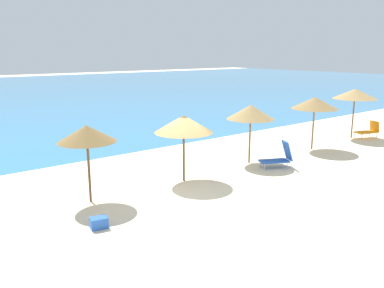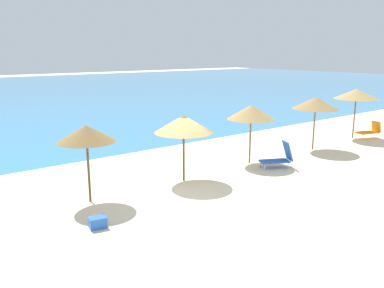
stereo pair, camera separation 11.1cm
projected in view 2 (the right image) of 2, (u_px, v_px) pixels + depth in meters
name	position (u px, v px, depth m)	size (l,w,h in m)	color
ground_plane	(181.00, 187.00, 14.97)	(160.00, 160.00, 0.00)	beige
beach_umbrella_2	(86.00, 134.00, 13.00)	(1.92, 1.92, 2.62)	brown
beach_umbrella_3	(184.00, 124.00, 15.21)	(2.26, 2.26, 2.59)	brown
beach_umbrella_4	(251.00, 112.00, 17.71)	(2.13, 2.13, 2.64)	brown
beach_umbrella_5	(316.00, 103.00, 20.13)	(2.33, 2.33, 2.70)	brown
beach_umbrella_6	(356.00, 94.00, 22.81)	(2.48, 2.48, 2.86)	brown
lounge_chair_0	(370.00, 131.00, 23.25)	(1.49, 0.99, 0.98)	orange
lounge_chair_1	(279.00, 157.00, 17.38)	(1.50, 1.13, 1.17)	blue
cooler_box	(98.00, 222.00, 11.48)	(0.48, 0.35, 0.32)	blue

